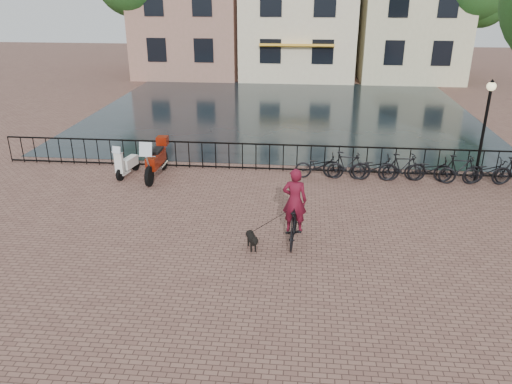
# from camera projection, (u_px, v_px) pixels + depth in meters

# --- Properties ---
(ground) EXTENTS (100.00, 100.00, 0.00)m
(ground) POSITION_uv_depth(u_px,v_px,m) (243.00, 293.00, 11.05)
(ground) COLOR brown
(ground) RESTS_ON ground
(canal_water) EXTENTS (20.00, 20.00, 0.00)m
(canal_water) POSITION_uv_depth(u_px,v_px,m) (282.00, 112.00, 26.95)
(canal_water) COLOR black
(canal_water) RESTS_ON ground
(railing) EXTENTS (20.00, 0.05, 1.02)m
(railing) POSITION_uv_depth(u_px,v_px,m) (270.00, 157.00, 18.21)
(railing) COLOR black
(railing) RESTS_ON ground
(lamp_post) EXTENTS (0.30, 0.30, 3.45)m
(lamp_post) POSITION_uv_depth(u_px,v_px,m) (486.00, 114.00, 16.46)
(lamp_post) COLOR black
(lamp_post) RESTS_ON ground
(cyclist) EXTENTS (0.79, 1.80, 2.42)m
(cyclist) POSITION_uv_depth(u_px,v_px,m) (294.00, 211.00, 12.92)
(cyclist) COLOR black
(cyclist) RESTS_ON ground
(dog) EXTENTS (0.48, 0.78, 0.50)m
(dog) POSITION_uv_depth(u_px,v_px,m) (252.00, 240.00, 12.84)
(dog) COLOR black
(dog) RESTS_ON ground
(motorcycle) EXTENTS (0.56, 2.25, 1.60)m
(motorcycle) POSITION_uv_depth(u_px,v_px,m) (156.00, 155.00, 17.48)
(motorcycle) COLOR maroon
(motorcycle) RESTS_ON ground
(scooter) EXTENTS (0.64, 1.43, 1.28)m
(scooter) POSITION_uv_depth(u_px,v_px,m) (127.00, 158.00, 17.70)
(scooter) COLOR silver
(scooter) RESTS_ON ground
(parked_bike_0) EXTENTS (1.74, 0.66, 0.90)m
(parked_bike_0) POSITION_uv_depth(u_px,v_px,m) (319.00, 166.00, 17.51)
(parked_bike_0) COLOR black
(parked_bike_0) RESTS_ON ground
(parked_bike_1) EXTENTS (1.70, 0.62, 1.00)m
(parked_bike_1) POSITION_uv_depth(u_px,v_px,m) (347.00, 166.00, 17.41)
(parked_bike_1) COLOR black
(parked_bike_1) RESTS_ON ground
(parked_bike_2) EXTENTS (1.72, 0.61, 0.90)m
(parked_bike_2) POSITION_uv_depth(u_px,v_px,m) (374.00, 168.00, 17.34)
(parked_bike_2) COLOR black
(parked_bike_2) RESTS_ON ground
(parked_bike_3) EXTENTS (1.70, 0.62, 1.00)m
(parked_bike_3) POSITION_uv_depth(u_px,v_px,m) (402.00, 167.00, 17.23)
(parked_bike_3) COLOR black
(parked_bike_3) RESTS_ON ground
(parked_bike_4) EXTENTS (1.79, 0.87, 0.90)m
(parked_bike_4) POSITION_uv_depth(u_px,v_px,m) (430.00, 170.00, 17.17)
(parked_bike_4) COLOR black
(parked_bike_4) RESTS_ON ground
(parked_bike_5) EXTENTS (1.67, 0.51, 1.00)m
(parked_bike_5) POSITION_uv_depth(u_px,v_px,m) (459.00, 169.00, 17.06)
(parked_bike_5) COLOR black
(parked_bike_5) RESTS_ON ground
(parked_bike_6) EXTENTS (1.78, 0.83, 0.90)m
(parked_bike_6) POSITION_uv_depth(u_px,v_px,m) (487.00, 171.00, 16.99)
(parked_bike_6) COLOR black
(parked_bike_6) RESTS_ON ground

